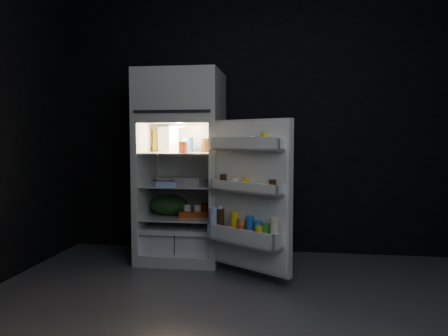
# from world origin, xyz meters

# --- Properties ---
(floor) EXTENTS (4.00, 3.40, 0.00)m
(floor) POSITION_xyz_m (0.00, 0.00, 0.00)
(floor) COLOR #505055
(floor) RESTS_ON ground
(wall_back) EXTENTS (4.00, 0.00, 2.70)m
(wall_back) POSITION_xyz_m (0.00, 1.70, 1.35)
(wall_back) COLOR black
(wall_back) RESTS_ON ground
(wall_front) EXTENTS (4.00, 0.00, 2.70)m
(wall_front) POSITION_xyz_m (0.00, -1.70, 1.35)
(wall_front) COLOR black
(wall_front) RESTS_ON ground
(refrigerator) EXTENTS (0.76, 0.71, 1.78)m
(refrigerator) POSITION_xyz_m (-0.73, 1.32, 0.96)
(refrigerator) COLOR silver
(refrigerator) RESTS_ON ground
(fridge_door) EXTENTS (0.70, 0.56, 1.22)m
(fridge_door) POSITION_xyz_m (-0.04, 0.73, 0.68)
(fridge_door) COLOR silver
(fridge_door) RESTS_ON ground
(milk_jug) EXTENTS (0.19, 0.19, 0.24)m
(milk_jug) POSITION_xyz_m (-0.87, 1.34, 1.15)
(milk_jug) COLOR white
(milk_jug) RESTS_ON refrigerator
(mayo_jar) EXTENTS (0.13, 0.13, 0.14)m
(mayo_jar) POSITION_xyz_m (-0.68, 1.35, 1.10)
(mayo_jar) COLOR blue
(mayo_jar) RESTS_ON refrigerator
(jam_jar) EXTENTS (0.14, 0.14, 0.13)m
(jam_jar) POSITION_xyz_m (-0.49, 1.34, 1.09)
(jam_jar) COLOR black
(jam_jar) RESTS_ON refrigerator
(amber_bottle) EXTENTS (0.09, 0.09, 0.22)m
(amber_bottle) POSITION_xyz_m (-1.01, 1.40, 1.14)
(amber_bottle) COLOR gold
(amber_bottle) RESTS_ON refrigerator
(small_carton) EXTENTS (0.08, 0.07, 0.10)m
(small_carton) POSITION_xyz_m (-0.67, 1.12, 1.08)
(small_carton) COLOR #C44817
(small_carton) RESTS_ON refrigerator
(egg_carton) EXTENTS (0.27, 0.15, 0.07)m
(egg_carton) POSITION_xyz_m (-0.64, 1.18, 0.76)
(egg_carton) COLOR gray
(egg_carton) RESTS_ON refrigerator
(pie) EXTENTS (0.30, 0.30, 0.04)m
(pie) POSITION_xyz_m (-0.86, 1.38, 0.75)
(pie) COLOR #A18655
(pie) RESTS_ON refrigerator
(flat_package) EXTENTS (0.18, 0.09, 0.04)m
(flat_package) POSITION_xyz_m (-0.81, 1.05, 0.75)
(flat_package) COLOR #99B5ED
(flat_package) RESTS_ON refrigerator
(wrapped_pkg) EXTENTS (0.15, 0.13, 0.05)m
(wrapped_pkg) POSITION_xyz_m (-0.57, 1.44, 0.75)
(wrapped_pkg) COLOR beige
(wrapped_pkg) RESTS_ON refrigerator
(produce_bag) EXTENTS (0.39, 0.35, 0.20)m
(produce_bag) POSITION_xyz_m (-0.85, 1.28, 0.52)
(produce_bag) COLOR #193815
(produce_bag) RESTS_ON refrigerator
(yogurt_tray) EXTENTS (0.32, 0.24, 0.05)m
(yogurt_tray) POSITION_xyz_m (-0.60, 1.23, 0.45)
(yogurt_tray) COLOR #B03E0F
(yogurt_tray) RESTS_ON refrigerator
(small_can_red) EXTENTS (0.10, 0.10, 0.09)m
(small_can_red) POSITION_xyz_m (-0.53, 1.42, 0.47)
(small_can_red) COLOR #B03E0F
(small_can_red) RESTS_ON refrigerator
(small_can_silver) EXTENTS (0.07, 0.07, 0.09)m
(small_can_silver) POSITION_xyz_m (-0.53, 1.42, 0.47)
(small_can_silver) COLOR silver
(small_can_silver) RESTS_ON refrigerator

